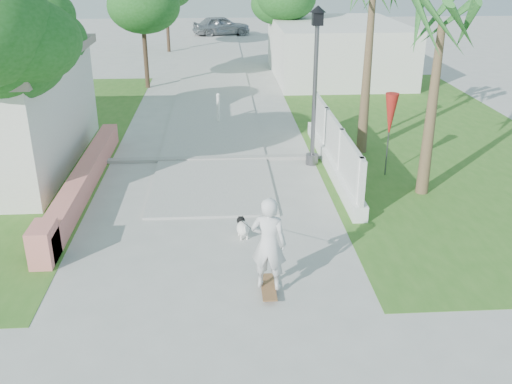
{
  "coord_description": "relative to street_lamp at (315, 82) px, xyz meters",
  "views": [
    {
      "loc": [
        0.26,
        -10.03,
        5.76
      ],
      "look_at": [
        0.97,
        0.93,
        1.1
      ],
      "focal_mm": 40.0,
      "sensor_mm": 36.0,
      "label": 1
    }
  ],
  "objects": [
    {
      "name": "pink_wall",
      "position": [
        -6.2,
        -1.95,
        -2.11
      ],
      "size": [
        0.45,
        8.2,
        0.8
      ],
      "color": "#DC7671",
      "rests_on": "ground"
    },
    {
      "name": "path_strip",
      "position": [
        -2.9,
        14.5,
        -2.4
      ],
      "size": [
        3.2,
        36.0,
        0.06
      ],
      "primitive_type": "cube",
      "color": "#B7B7B2",
      "rests_on": "ground"
    },
    {
      "name": "dog",
      "position": [
        -2.21,
        -4.46,
        -2.19
      ],
      "size": [
        0.35,
        0.62,
        0.43
      ],
      "rotation": [
        0.0,
        0.0,
        0.17
      ],
      "color": "white",
      "rests_on": "ground"
    },
    {
      "name": "tree_left_near",
      "position": [
        -7.38,
        -2.52,
        1.4
      ],
      "size": [
        3.6,
        3.6,
        5.28
      ],
      "color": "#4C3826",
      "rests_on": "ground"
    },
    {
      "name": "bollard",
      "position": [
        -2.7,
        4.5,
        -1.84
      ],
      "size": [
        0.14,
        0.14,
        1.09
      ],
      "color": "white",
      "rests_on": "ground"
    },
    {
      "name": "parked_car",
      "position": [
        -2.39,
        27.56,
        -1.72
      ],
      "size": [
        4.41,
        2.68,
        1.4
      ],
      "primitive_type": "imported",
      "rotation": [
        0.0,
        0.0,
        1.84
      ],
      "color": "#A0A4A7",
      "rests_on": "ground"
    },
    {
      "name": "tree_left_mid",
      "position": [
        -8.38,
        2.98,
        1.07
      ],
      "size": [
        3.2,
        3.2,
        4.85
      ],
      "color": "#4C3826",
      "rests_on": "ground"
    },
    {
      "name": "building_right",
      "position": [
        3.1,
        12.5,
        -1.13
      ],
      "size": [
        6.0,
        8.0,
        2.6
      ],
      "primitive_type": "cube",
      "color": "silver",
      "rests_on": "ground"
    },
    {
      "name": "lattice_fence",
      "position": [
        0.5,
        -0.5,
        -1.88
      ],
      "size": [
        0.35,
        7.0,
        1.5
      ],
      "color": "white",
      "rests_on": "ground"
    },
    {
      "name": "grass_right",
      "position": [
        4.1,
        2.5,
        -2.42
      ],
      "size": [
        8.0,
        20.0,
        0.01
      ],
      "primitive_type": "cube",
      "color": "#356B21",
      "rests_on": "ground"
    },
    {
      "name": "curb",
      "position": [
        -2.9,
        0.5,
        -2.38
      ],
      "size": [
        6.5,
        0.25,
        0.1
      ],
      "primitive_type": "cube",
      "color": "#999993",
      "rests_on": "ground"
    },
    {
      "name": "street_lamp",
      "position": [
        0.0,
        0.0,
        0.0
      ],
      "size": [
        0.44,
        0.44,
        4.44
      ],
      "color": "#59595E",
      "rests_on": "ground"
    },
    {
      "name": "ground",
      "position": [
        -2.9,
        -5.5,
        -2.43
      ],
      "size": [
        90.0,
        90.0,
        0.0
      ],
      "primitive_type": "plane",
      "color": "#B7B7B2",
      "rests_on": "ground"
    },
    {
      "name": "patio_umbrella",
      "position": [
        1.9,
        -1.0,
        -0.74
      ],
      "size": [
        0.36,
        0.36,
        2.3
      ],
      "color": "#59595E",
      "rests_on": "ground"
    },
    {
      "name": "skateboarder",
      "position": [
        -1.94,
        -6.27,
        -1.51
      ],
      "size": [
        0.74,
        2.87,
        1.87
      ],
      "rotation": [
        0.0,
        0.0,
        2.86
      ],
      "color": "brown",
      "rests_on": "ground"
    },
    {
      "name": "palm_near",
      "position": [
        2.5,
        -2.3,
        1.53
      ],
      "size": [
        1.8,
        1.8,
        4.7
      ],
      "color": "brown",
      "rests_on": "ground"
    },
    {
      "name": "palm_far",
      "position": [
        1.7,
        1.0,
        2.06
      ],
      "size": [
        1.8,
        1.8,
        5.3
      ],
      "color": "brown",
      "rests_on": "ground"
    }
  ]
}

